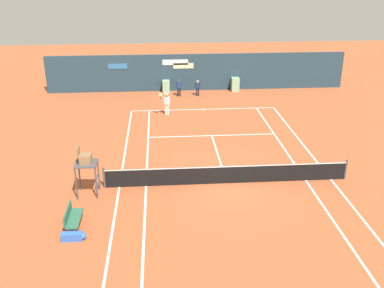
{
  "coord_description": "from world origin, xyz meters",
  "views": [
    {
      "loc": [
        -3.19,
        -19.03,
        10.21
      ],
      "look_at": [
        -1.49,
        3.24,
        0.8
      ],
      "focal_mm": 40.87,
      "sensor_mm": 36.0,
      "label": 1
    }
  ],
  "objects_px": {
    "ball_kid_right_post": "(179,87)",
    "equipment_bag": "(74,236)",
    "ball_kid_left_post": "(198,87)",
    "player_bench": "(72,217)",
    "tennis_ball_near_service_line": "(231,123)",
    "player_on_baseline": "(166,102)",
    "umpire_chair": "(86,163)"
  },
  "relations": [
    {
      "from": "equipment_bag",
      "to": "umpire_chair",
      "type": "bearing_deg",
      "value": 89.35
    },
    {
      "from": "ball_kid_left_post",
      "to": "tennis_ball_near_service_line",
      "type": "relative_size",
      "value": 18.88
    },
    {
      "from": "equipment_bag",
      "to": "tennis_ball_near_service_line",
      "type": "relative_size",
      "value": 14.31
    },
    {
      "from": "equipment_bag",
      "to": "ball_kid_right_post",
      "type": "relative_size",
      "value": 0.7
    },
    {
      "from": "umpire_chair",
      "to": "player_bench",
      "type": "bearing_deg",
      "value": -5.27
    },
    {
      "from": "ball_kid_left_post",
      "to": "player_bench",
      "type": "bearing_deg",
      "value": 81.3
    },
    {
      "from": "ball_kid_right_post",
      "to": "tennis_ball_near_service_line",
      "type": "relative_size",
      "value": 20.43
    },
    {
      "from": "ball_kid_left_post",
      "to": "ball_kid_right_post",
      "type": "distance_m",
      "value": 1.52
    },
    {
      "from": "player_bench",
      "to": "ball_kid_left_post",
      "type": "height_order",
      "value": "ball_kid_left_post"
    },
    {
      "from": "player_on_baseline",
      "to": "ball_kid_right_post",
      "type": "xyz_separation_m",
      "value": [
        1.11,
        4.55,
        -0.14
      ]
    },
    {
      "from": "ball_kid_right_post",
      "to": "tennis_ball_near_service_line",
      "type": "bearing_deg",
      "value": 112.99
    },
    {
      "from": "equipment_bag",
      "to": "player_on_baseline",
      "type": "distance_m",
      "value": 15.48
    },
    {
      "from": "ball_kid_left_post",
      "to": "tennis_ball_near_service_line",
      "type": "xyz_separation_m",
      "value": [
        1.69,
        -6.73,
        -0.71
      ]
    },
    {
      "from": "player_bench",
      "to": "player_on_baseline",
      "type": "bearing_deg",
      "value": 163.36
    },
    {
      "from": "player_bench",
      "to": "ball_kid_left_post",
      "type": "relative_size",
      "value": 1.17
    },
    {
      "from": "umpire_chair",
      "to": "equipment_bag",
      "type": "bearing_deg",
      "value": -0.65
    },
    {
      "from": "equipment_bag",
      "to": "player_on_baseline",
      "type": "xyz_separation_m",
      "value": [
        3.98,
        14.94,
        0.78
      ]
    },
    {
      "from": "player_bench",
      "to": "tennis_ball_near_service_line",
      "type": "relative_size",
      "value": 22.07
    },
    {
      "from": "player_on_baseline",
      "to": "umpire_chair",
      "type": "bearing_deg",
      "value": 97.44
    },
    {
      "from": "player_on_baseline",
      "to": "tennis_ball_near_service_line",
      "type": "xyz_separation_m",
      "value": [
        4.31,
        -2.18,
        -0.9
      ]
    },
    {
      "from": "player_on_baseline",
      "to": "tennis_ball_near_service_line",
      "type": "height_order",
      "value": "player_on_baseline"
    },
    {
      "from": "equipment_bag",
      "to": "ball_kid_right_post",
      "type": "distance_m",
      "value": 20.15
    },
    {
      "from": "player_bench",
      "to": "equipment_bag",
      "type": "xyz_separation_m",
      "value": [
        0.21,
        -0.91,
        -0.35
      ]
    },
    {
      "from": "umpire_chair",
      "to": "ball_kid_right_post",
      "type": "bearing_deg",
      "value": 162.3
    },
    {
      "from": "tennis_ball_near_service_line",
      "to": "umpire_chair",
      "type": "bearing_deg",
      "value": -132.25
    },
    {
      "from": "umpire_chair",
      "to": "player_bench",
      "type": "distance_m",
      "value": 3.0
    },
    {
      "from": "tennis_ball_near_service_line",
      "to": "equipment_bag",
      "type": "bearing_deg",
      "value": -123.02
    },
    {
      "from": "umpire_chair",
      "to": "equipment_bag",
      "type": "xyz_separation_m",
      "value": [
        -0.04,
        -3.68,
        -1.48
      ]
    },
    {
      "from": "equipment_bag",
      "to": "ball_kid_left_post",
      "type": "distance_m",
      "value": 20.58
    },
    {
      "from": "player_bench",
      "to": "tennis_ball_near_service_line",
      "type": "height_order",
      "value": "player_bench"
    },
    {
      "from": "ball_kid_left_post",
      "to": "tennis_ball_near_service_line",
      "type": "height_order",
      "value": "ball_kid_left_post"
    },
    {
      "from": "ball_kid_right_post",
      "to": "equipment_bag",
      "type": "bearing_deg",
      "value": 72.87
    }
  ]
}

